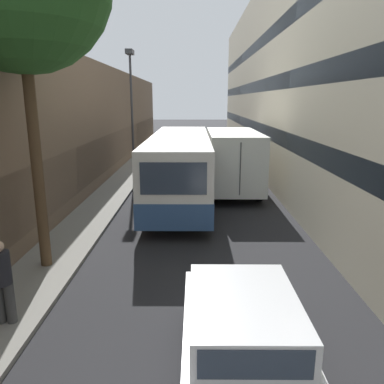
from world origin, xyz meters
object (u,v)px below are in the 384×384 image
at_px(car_hatchback, 243,343).
at_px(pedestrian, 2,280).
at_px(street_lamp, 131,92).
at_px(bus, 180,166).
at_px(box_truck, 231,158).

bearing_deg(car_hatchback, pedestrian, 161.03).
distance_m(car_hatchback, street_lamp, 16.37).
height_order(car_hatchback, bus, bus).
bearing_deg(pedestrian, car_hatchback, -18.97).
bearing_deg(street_lamp, box_truck, -16.96).
bearing_deg(street_lamp, pedestrian, -91.58).
relative_size(car_hatchback, bus, 0.39).
bearing_deg(pedestrian, bus, 72.67).
relative_size(pedestrian, street_lamp, 0.25).
distance_m(bus, street_lamp, 5.76).
bearing_deg(bus, street_lamp, 124.93).
xyz_separation_m(car_hatchback, pedestrian, (-4.48, 1.54, 0.28)).
xyz_separation_m(box_truck, street_lamp, (-5.20, 1.59, 3.25)).
relative_size(car_hatchback, street_lamp, 0.62).
distance_m(box_truck, pedestrian, 13.41).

